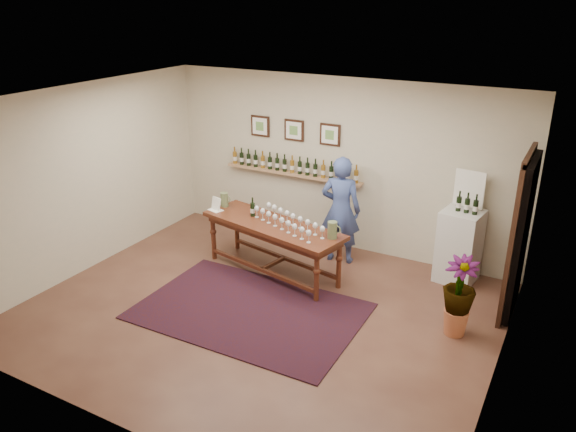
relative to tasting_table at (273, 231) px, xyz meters
The scene contains 14 objects.
ground 1.34m from the tasting_table, 69.14° to the right, with size 6.00×6.00×0.00m, color #4C2A21.
room_shell 2.67m from the tasting_table, 17.32° to the left, with size 6.00×6.00×6.00m.
rug 1.36m from the tasting_table, 75.56° to the right, with size 2.93×1.96×0.02m, color #42120B.
tasting_table is the anchor object (origin of this frame).
table_glasses 0.35m from the tasting_table, ahead, with size 1.41×0.32×0.19m, color silver, non-canonical shape.
table_bottles 0.51m from the tasting_table, 159.61° to the left, with size 0.28×0.16×0.30m, color black, non-canonical shape.
pitcher_left 1.09m from the tasting_table, 166.19° to the left, with size 0.14×0.14×0.23m, color #5E6D43, non-canonical shape.
pitcher_right 1.03m from the tasting_table, ahead, with size 0.15×0.15×0.24m, color #5E6D43, non-canonical shape.
menu_card 1.08m from the tasting_table, behind, with size 0.22×0.16×0.20m, color white.
display_pedestal 2.74m from the tasting_table, 23.85° to the left, with size 0.54×0.54×1.09m, color silver.
pedestal_bottles 2.82m from the tasting_table, 22.97° to the left, with size 0.30×0.08×0.30m, color black, non-canonical shape.
info_sign 2.90m from the tasting_table, 26.53° to the left, with size 0.43×0.02×0.60m, color white.
potted_plant 2.85m from the tasting_table, ahead, with size 0.52×0.52×0.91m.
person 1.14m from the tasting_table, 51.02° to the left, with size 0.62×0.41×1.71m, color #3B4D8C.
Camera 1 is at (3.46, -5.54, 3.99)m, focal length 35.00 mm.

